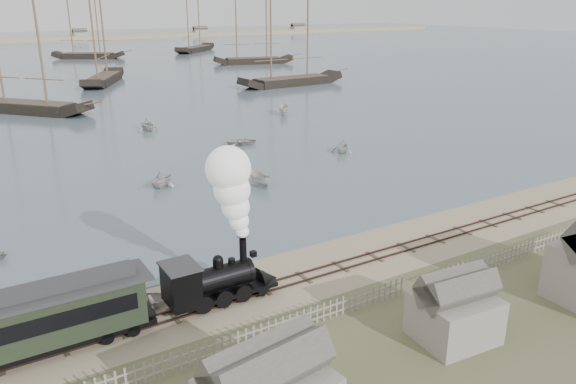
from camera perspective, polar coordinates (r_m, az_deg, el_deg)
ground at (r=39.26m, az=1.26°, el=-7.20°), size 600.00×600.00×0.00m
harbor_water at (r=201.21m, az=-26.69°, el=12.04°), size 600.00×336.00×0.06m
rail_track at (r=37.76m, az=2.92°, el=-8.28°), size 120.00×1.80×0.16m
picket_fence_west at (r=31.12m, az=-1.91°, el=-14.81°), size 19.00×0.10×1.20m
picket_fence_east at (r=42.32m, az=21.53°, el=-6.60°), size 15.00×0.10×1.20m
shed_mid at (r=32.51m, az=16.31°, el=-14.05°), size 4.00×3.50×3.60m
locomotive at (r=33.17m, az=-5.75°, el=-4.36°), size 7.34×2.74×9.15m
passenger_coach at (r=31.44m, az=-26.36°, el=-12.04°), size 13.93×2.69×3.38m
beached_dinghy at (r=34.84m, az=-14.55°, el=-10.80°), size 2.56×3.57×0.73m
rowboat_1 at (r=55.77m, az=-12.74°, el=1.32°), size 3.90×4.02×1.62m
rowboat_2 at (r=54.86m, az=-2.98°, el=1.31°), size 3.48×1.55×1.31m
rowboat_3 at (r=71.06m, az=-4.72°, el=5.14°), size 3.97×4.52×0.78m
rowboat_4 at (r=67.13m, az=5.55°, el=4.65°), size 3.80×3.92×1.57m
rowboat_5 at (r=89.81m, az=-0.47°, el=8.34°), size 4.11×3.22×1.51m
rowboat_7 at (r=80.79m, az=-14.11°, el=6.68°), size 3.96×3.61×1.78m
schooner_2 at (r=99.53m, az=-25.60°, el=12.96°), size 18.16×20.15×20.00m
schooner_3 at (r=130.47m, az=-18.65°, el=14.78°), size 14.82×22.01×20.00m
schooner_4 at (r=121.21m, az=0.36°, el=15.49°), size 24.38×6.69×20.00m
schooner_5 at (r=164.31m, az=-3.58°, el=16.35°), size 23.08×11.14×20.00m
schooner_8 at (r=189.69m, az=-19.93°, el=15.65°), size 21.02×15.53×20.00m
schooner_9 at (r=206.92m, az=-9.53°, el=16.65°), size 20.80×19.38×20.00m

